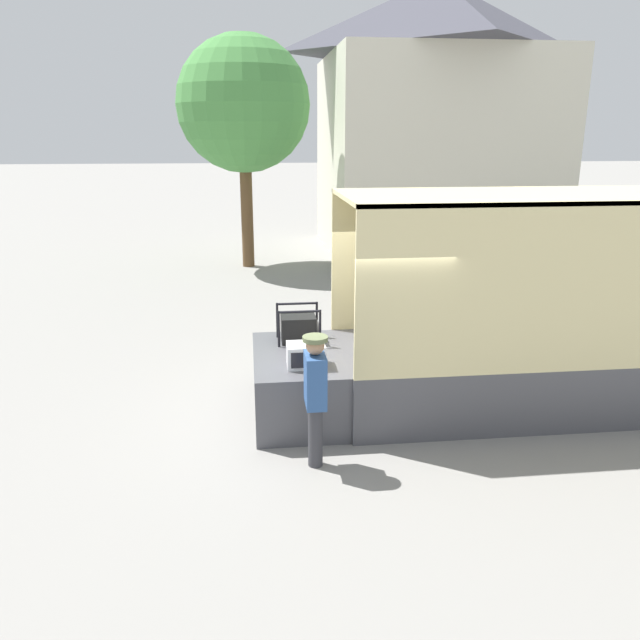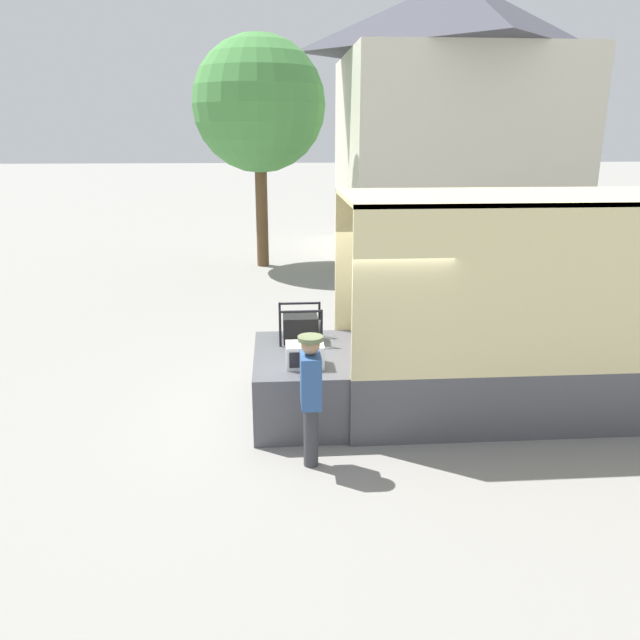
% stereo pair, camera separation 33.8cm
% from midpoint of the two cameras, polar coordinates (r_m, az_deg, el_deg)
% --- Properties ---
extents(ground_plane, '(160.00, 160.00, 0.00)m').
position_cam_midpoint_polar(ground_plane, '(9.35, 0.85, -8.28)').
color(ground_plane, gray).
extents(box_truck, '(7.25, 2.21, 3.15)m').
position_cam_midpoint_polar(box_truck, '(10.36, 24.37, -1.66)').
color(box_truck, silver).
rests_on(box_truck, ground).
extents(tailgate_deck, '(1.26, 2.10, 0.93)m').
position_cam_midpoint_polar(tailgate_deck, '(9.11, -3.10, -5.82)').
color(tailgate_deck, '#4C4C51').
rests_on(tailgate_deck, ground).
extents(microwave, '(0.51, 0.39, 0.31)m').
position_cam_midpoint_polar(microwave, '(8.41, -2.46, -3.24)').
color(microwave, white).
rests_on(microwave, tailgate_deck).
extents(portable_generator, '(0.65, 0.49, 0.55)m').
position_cam_midpoint_polar(portable_generator, '(9.39, -2.90, -0.75)').
color(portable_generator, black).
rests_on(portable_generator, tailgate_deck).
extents(worker_person, '(0.30, 0.44, 1.68)m').
position_cam_midpoint_polar(worker_person, '(7.49, -1.74, -6.26)').
color(worker_person, '#38383D').
rests_on(worker_person, ground).
extents(house_backdrop, '(7.38, 7.36, 8.65)m').
position_cam_midpoint_polar(house_backdrop, '(22.23, 9.83, 17.68)').
color(house_backdrop, beige).
rests_on(house_backdrop, ground).
extents(street_tree, '(3.86, 3.86, 6.68)m').
position_cam_midpoint_polar(street_tree, '(19.12, -7.55, 18.91)').
color(street_tree, brown).
rests_on(street_tree, ground).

